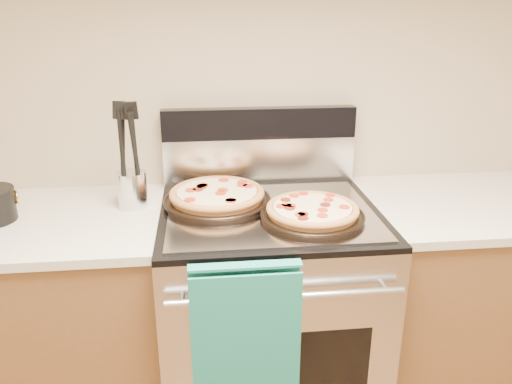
{
  "coord_description": "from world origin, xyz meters",
  "views": [
    {
      "loc": [
        -0.23,
        0.05,
        1.58
      ],
      "look_at": [
        -0.06,
        1.55,
        1.03
      ],
      "focal_mm": 35.0,
      "sensor_mm": 36.0,
      "label": 1
    }
  ],
  "objects": [
    {
      "name": "wall_back",
      "position": [
        0.0,
        2.0,
        1.35
      ],
      "size": [
        4.0,
        0.0,
        4.0
      ],
      "primitive_type": "plane",
      "rotation": [
        1.57,
        0.0,
        0.0
      ],
      "color": "tan",
      "rests_on": "ground"
    },
    {
      "name": "range_body",
      "position": [
        0.0,
        1.65,
        0.45
      ],
      "size": [
        0.76,
        0.68,
        0.9
      ],
      "primitive_type": "cube",
      "color": "#B7B7BC",
      "rests_on": "ground"
    },
    {
      "name": "cooktop",
      "position": [
        0.0,
        1.65,
        0.91
      ],
      "size": [
        0.76,
        0.68,
        0.02
      ],
      "primitive_type": "cube",
      "color": "black",
      "rests_on": "range_body"
    },
    {
      "name": "backsplash_lower",
      "position": [
        0.0,
        1.96,
        1.01
      ],
      "size": [
        0.76,
        0.06,
        0.18
      ],
      "primitive_type": "cube",
      "color": "silver",
      "rests_on": "cooktop"
    },
    {
      "name": "backsplash_upper",
      "position": [
        0.0,
        1.96,
        1.16
      ],
      "size": [
        0.76,
        0.06,
        0.12
      ],
      "primitive_type": "cube",
      "color": "black",
      "rests_on": "backsplash_lower"
    },
    {
      "name": "oven_handle",
      "position": [
        0.0,
        1.27,
        0.8
      ],
      "size": [
        0.7,
        0.03,
        0.03
      ],
      "primitive_type": "cylinder",
      "rotation": [
        0.0,
        1.57,
        0.0
      ],
      "color": "silver",
      "rests_on": "range_body"
    },
    {
      "name": "dish_towel",
      "position": [
        -0.12,
        1.27,
        0.7
      ],
      "size": [
        0.32,
        0.05,
        0.42
      ],
      "primitive_type": null,
      "color": "#187B76",
      "rests_on": "oven_handle"
    },
    {
      "name": "foil_sheet",
      "position": [
        0.0,
        1.62,
        0.92
      ],
      "size": [
        0.7,
        0.55,
        0.01
      ],
      "primitive_type": "cube",
      "color": "gray",
      "rests_on": "cooktop"
    },
    {
      "name": "cabinet_left",
      "position": [
        -0.88,
        1.68,
        0.44
      ],
      "size": [
        1.0,
        0.62,
        0.88
      ],
      "primitive_type": "cube",
      "color": "brown",
      "rests_on": "ground"
    },
    {
      "name": "countertop_left",
      "position": [
        -0.88,
        1.68,
        0.9
      ],
      "size": [
        1.02,
        0.64,
        0.03
      ],
      "primitive_type": "cube",
      "color": "beige",
      "rests_on": "cabinet_left"
    },
    {
      "name": "cabinet_right",
      "position": [
        0.88,
        1.68,
        0.44
      ],
      "size": [
        1.0,
        0.62,
        0.88
      ],
      "primitive_type": "cube",
      "color": "brown",
      "rests_on": "ground"
    },
    {
      "name": "countertop_right",
      "position": [
        0.88,
        1.68,
        0.9
      ],
      "size": [
        1.02,
        0.64,
        0.03
      ],
      "primitive_type": "cube",
      "color": "beige",
      "rests_on": "cabinet_right"
    },
    {
      "name": "pepperoni_pizza_back",
      "position": [
        -0.18,
        1.72,
        0.95
      ],
      "size": [
        0.43,
        0.43,
        0.05
      ],
      "primitive_type": null,
      "rotation": [
        0.0,
        0.0,
        -0.15
      ],
      "color": "#A66832",
      "rests_on": "foil_sheet"
    },
    {
      "name": "pepperoni_pizza_front",
      "position": [
        0.13,
        1.55,
        0.95
      ],
      "size": [
        0.43,
        0.43,
        0.05
      ],
      "primitive_type": null,
      "rotation": [
        0.0,
        0.0,
        -0.32
      ],
      "color": "#A66832",
      "rests_on": "foil_sheet"
    },
    {
      "name": "utensil_crock",
      "position": [
        -0.48,
        1.76,
        0.98
      ],
      "size": [
        0.14,
        0.14,
        0.13
      ],
      "primitive_type": "cylinder",
      "rotation": [
        0.0,
        0.0,
        -0.36
      ],
      "color": "silver",
      "rests_on": "countertop_left"
    }
  ]
}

